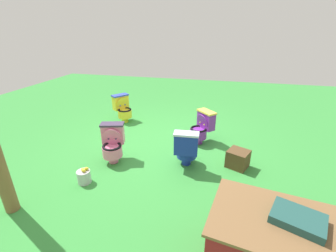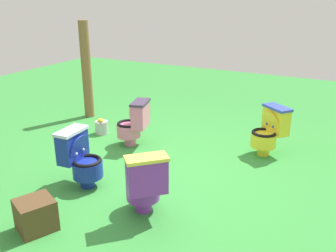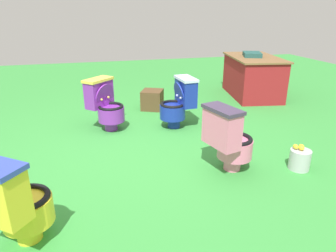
{
  "view_description": "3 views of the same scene",
  "coord_description": "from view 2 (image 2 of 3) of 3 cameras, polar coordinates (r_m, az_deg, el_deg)",
  "views": [
    {
      "loc": [
        -1.24,
        4.33,
        2.39
      ],
      "look_at": [
        -0.19,
        -0.02,
        0.46
      ],
      "focal_mm": 24.59,
      "sensor_mm": 36.0,
      "label": 1
    },
    {
      "loc": [
        -3.84,
        -2.19,
        2.28
      ],
      "look_at": [
        0.4,
        0.07,
        0.54
      ],
      "focal_mm": 39.66,
      "sensor_mm": 36.0,
      "label": 2
    },
    {
      "loc": [
        3.34,
        -0.54,
        1.63
      ],
      "look_at": [
        -0.01,
        0.34,
        0.3
      ],
      "focal_mm": 32.75,
      "sensor_mm": 36.0,
      "label": 3
    }
  ],
  "objects": [
    {
      "name": "ground",
      "position": [
        4.98,
        -1.52,
        -7.35
      ],
      "size": [
        14.0,
        14.0,
        0.0
      ],
      "primitive_type": "plane",
      "color": "green"
    },
    {
      "name": "toilet_blue",
      "position": [
        4.66,
        -13.29,
        -4.78
      ],
      "size": [
        0.45,
        0.52,
        0.73
      ],
      "rotation": [
        0.0,
        0.0,
        3.21
      ],
      "color": "#192D9E",
      "rests_on": "ground"
    },
    {
      "name": "toilet_pink",
      "position": [
        5.76,
        -5.23,
        0.5
      ],
      "size": [
        0.52,
        0.58,
        0.73
      ],
      "rotation": [
        0.0,
        0.0,
        0.26
      ],
      "color": "pink",
      "rests_on": "ground"
    },
    {
      "name": "toilet_yellow",
      "position": [
        5.62,
        15.3,
        -0.66
      ],
      "size": [
        0.64,
        0.62,
        0.73
      ],
      "rotation": [
        0.0,
        0.0,
        0.91
      ],
      "color": "yellow",
      "rests_on": "ground"
    },
    {
      "name": "toilet_purple",
      "position": [
        3.98,
        -3.6,
        -8.75
      ],
      "size": [
        0.63,
        0.63,
        0.73
      ],
      "rotation": [
        0.0,
        0.0,
        5.49
      ],
      "color": "purple",
      "rests_on": "ground"
    },
    {
      "name": "wooden_post",
      "position": [
        7.16,
        -12.42,
        8.38
      ],
      "size": [
        0.18,
        0.18,
        1.81
      ],
      "primitive_type": "cylinder",
      "color": "brown",
      "rests_on": "ground"
    },
    {
      "name": "small_crate",
      "position": [
        4.07,
        -19.67,
        -12.73
      ],
      "size": [
        0.46,
        0.45,
        0.33
      ],
      "primitive_type": "cube",
      "rotation": [
        0.0,
        0.0,
        1.14
      ],
      "color": "brown",
      "rests_on": "ground"
    },
    {
      "name": "lemon_bucket",
      "position": [
        6.4,
        -10.17,
        -0.16
      ],
      "size": [
        0.22,
        0.22,
        0.28
      ],
      "color": "#B7B7BF",
      "rests_on": "ground"
    }
  ]
}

